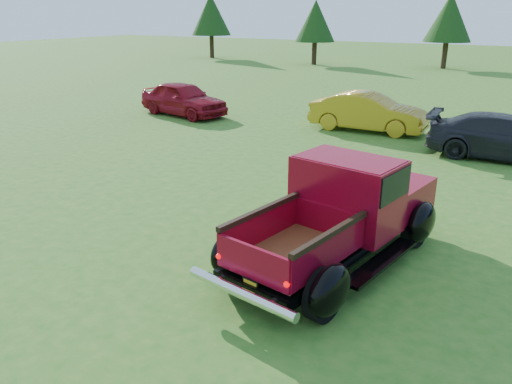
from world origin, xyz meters
name	(u,v)px	position (x,y,z in m)	size (l,w,h in m)	color
ground	(277,250)	(0.00, 0.00, 0.00)	(120.00, 120.00, 0.00)	#2B601B
tree_far_west	(211,15)	(-22.00, 30.00, 3.52)	(3.33, 3.33, 5.20)	#332114
tree_west	(315,21)	(-12.00, 29.00, 3.11)	(2.94, 2.94, 4.60)	#332114
tree_mid_left	(449,18)	(-3.00, 31.00, 3.38)	(3.20, 3.20, 5.00)	#332114
pickup_truck	(346,210)	(1.03, 0.40, 0.79)	(2.75, 4.69, 1.66)	black
show_car_red	(183,99)	(-8.50, 8.51, 0.64)	(1.51, 3.75, 1.28)	maroon
show_car_yellow	(368,112)	(-1.50, 9.43, 0.63)	(1.33, 3.82, 1.26)	#B88B18
show_car_grey	(507,137)	(2.80, 7.99, 0.59)	(1.67, 4.10, 1.19)	black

